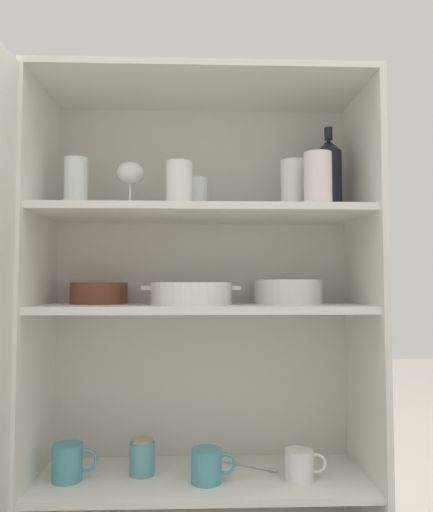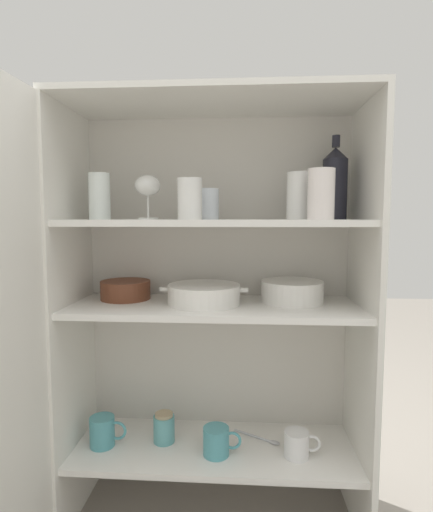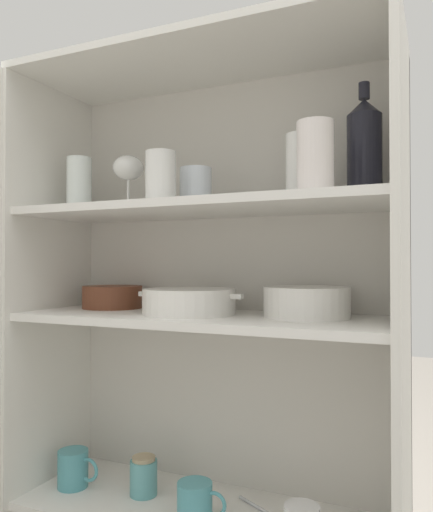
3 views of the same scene
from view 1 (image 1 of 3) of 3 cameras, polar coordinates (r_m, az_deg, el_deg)
cupboard_back_panel at (r=1.61m, az=-1.63°, el=-7.20°), size 0.96×0.02×1.36m
cupboard_side_left at (r=1.51m, az=-19.83°, el=-7.27°), size 0.02×0.36×1.36m
cupboard_side_right at (r=1.52m, az=16.58°, el=-7.31°), size 0.02×0.36×1.36m
cupboard_top_panel at (r=1.55m, az=-1.54°, el=18.59°), size 0.96×0.36×0.02m
shelf_board_lower at (r=1.54m, az=-1.61°, el=-24.13°), size 0.92×0.32×0.02m
shelf_board_middle at (r=1.44m, az=-1.58°, el=-5.97°), size 0.92×0.32×0.02m
shelf_board_upper at (r=1.45m, az=-1.56°, el=4.85°), size 0.92×0.32×0.02m
tumbler_glass_0 at (r=1.48m, az=8.82°, el=7.98°), size 0.08×0.08×0.14m
tumbler_glass_1 at (r=1.49m, az=-15.78°, el=7.98°), size 0.07×0.07×0.15m
tumbler_glass_2 at (r=1.49m, az=-2.61°, el=6.96°), size 0.08×0.08×0.10m
tumbler_glass_3 at (r=1.40m, az=11.51°, el=8.62°), size 0.08×0.08×0.14m
tumbler_glass_4 at (r=1.39m, az=-4.28°, el=8.23°), size 0.07×0.07×0.12m
wine_glass_0 at (r=1.48m, az=-9.81°, el=9.12°), size 0.08×0.08×0.14m
wine_bottle at (r=1.59m, az=12.73°, el=8.91°), size 0.08×0.08×0.27m
plate_stack_white at (r=1.51m, az=8.17°, el=-4.06°), size 0.20×0.20×0.07m
mixing_bowl_large at (r=1.53m, az=-13.29°, el=-4.05°), size 0.17×0.17×0.06m
casserole_dish at (r=1.44m, az=-2.89°, el=-4.29°), size 0.29×0.23×0.06m
coffee_mug_primary at (r=1.51m, az=9.53°, el=-22.48°), size 0.12×0.08×0.08m
coffee_mug_extra_1 at (r=1.54m, az=-16.59°, el=-21.67°), size 0.12×0.08×0.10m
coffee_mug_extra_2 at (r=1.47m, az=-1.06°, el=-22.83°), size 0.12×0.08×0.09m
storage_jar at (r=1.54m, az=-8.50°, el=-21.76°), size 0.07×0.07×0.10m
serving_spoon at (r=1.59m, az=4.54°, el=-22.90°), size 0.16×0.10×0.01m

